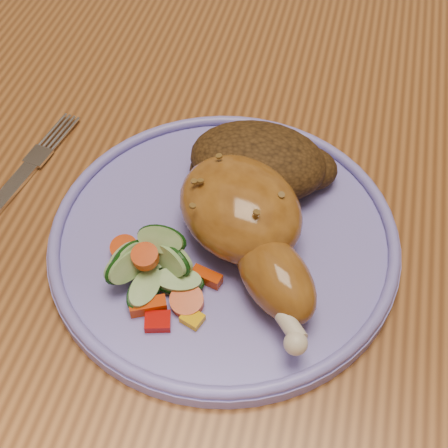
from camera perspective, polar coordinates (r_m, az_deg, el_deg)
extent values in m
plane|color=brown|center=(1.26, 2.49, -17.68)|extent=(4.00, 4.00, 0.00)
cube|color=brown|center=(0.64, 4.70, 6.84)|extent=(0.90, 1.40, 0.04)
cube|color=brown|center=(1.44, -7.39, 15.84)|extent=(0.06, 0.06, 0.71)
cube|color=#4C2D16|center=(1.26, 8.49, 13.95)|extent=(0.42, 0.42, 0.04)
cylinder|color=#4C2D16|center=(1.30, -1.63, 2.54)|extent=(0.04, 0.04, 0.41)
cylinder|color=#4C2D16|center=(1.55, 1.76, 12.24)|extent=(0.04, 0.04, 0.41)
cylinder|color=#4C2D16|center=(1.28, 14.13, -0.33)|extent=(0.04, 0.04, 0.41)
cylinder|color=#4C2D16|center=(1.54, 15.16, 9.89)|extent=(0.04, 0.04, 0.41)
cylinder|color=#756BC7|center=(0.53, 0.00, -1.43)|extent=(0.29, 0.29, 0.01)
torus|color=#756BC7|center=(0.52, 0.00, -0.69)|extent=(0.29, 0.29, 0.01)
ellipsoid|color=#8F571E|center=(0.50, 1.50, 1.47)|extent=(0.15, 0.14, 0.06)
ellipsoid|color=#8F571E|center=(0.47, 4.74, -4.76)|extent=(0.09, 0.10, 0.05)
sphere|color=beige|center=(0.45, 6.57, -10.79)|extent=(0.02, 0.02, 0.02)
ellipsoid|color=#3E270F|center=(0.55, 3.12, 5.75)|extent=(0.12, 0.09, 0.05)
ellipsoid|color=#3E270F|center=(0.56, 7.32, 5.14)|extent=(0.06, 0.05, 0.03)
ellipsoid|color=#3E270F|center=(0.56, -0.63, 4.93)|extent=(0.05, 0.05, 0.03)
cube|color=#A50A05|center=(0.48, -6.08, -8.85)|extent=(0.02, 0.02, 0.01)
cube|color=#E5A507|center=(0.48, -2.91, -8.62)|extent=(0.02, 0.02, 0.01)
cube|color=red|center=(0.49, -1.59, -4.86)|extent=(0.03, 0.02, 0.01)
cylinder|color=red|center=(0.48, -7.23, -2.96)|extent=(0.02, 0.02, 0.01)
cylinder|color=red|center=(0.48, -3.42, -7.05)|extent=(0.03, 0.03, 0.01)
cube|color=red|center=(0.48, -6.96, -7.46)|extent=(0.03, 0.02, 0.01)
cylinder|color=red|center=(0.52, -9.08, -2.28)|extent=(0.02, 0.02, 0.01)
cylinder|color=#9BB978|center=(0.49, -8.79, -3.28)|extent=(0.04, 0.04, 0.04)
cylinder|color=#9BB978|center=(0.49, -4.85, -3.13)|extent=(0.04, 0.04, 0.04)
cylinder|color=#9BB978|center=(0.49, -4.19, -5.31)|extent=(0.04, 0.04, 0.01)
cylinder|color=#9BB978|center=(0.49, -7.29, -5.94)|extent=(0.04, 0.04, 0.02)
cylinder|color=#9BB978|center=(0.50, -7.07, -3.63)|extent=(0.05, 0.05, 0.02)
cylinder|color=#9BB978|center=(0.49, -5.72, -1.40)|extent=(0.04, 0.04, 0.03)
cylinder|color=#9BB978|center=(0.49, -8.92, -3.77)|extent=(0.04, 0.05, 0.04)
cube|color=silver|center=(0.62, -16.63, 5.97)|extent=(0.03, 0.08, 0.00)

